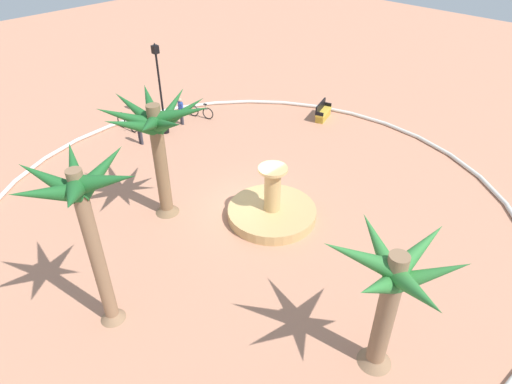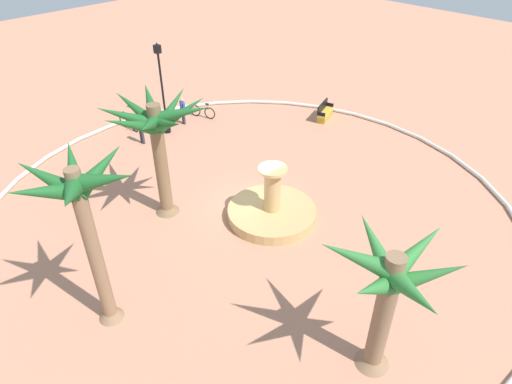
% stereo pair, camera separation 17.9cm
% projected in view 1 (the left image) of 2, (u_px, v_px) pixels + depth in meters
% --- Properties ---
extents(ground_plane, '(80.00, 80.00, 0.00)m').
position_uv_depth(ground_plane, '(249.00, 208.00, 19.58)').
color(ground_plane, tan).
extents(plaza_curb, '(22.64, 22.64, 0.20)m').
position_uv_depth(plaza_curb, '(249.00, 207.00, 19.52)').
color(plaza_curb, silver).
rests_on(plaza_curb, ground).
extents(fountain, '(3.71, 3.71, 2.45)m').
position_uv_depth(fountain, '(272.00, 211.00, 18.89)').
color(fountain, tan).
rests_on(fountain, ground).
extents(palm_tree_near_fountain, '(3.78, 3.60, 4.51)m').
position_uv_depth(palm_tree_near_fountain, '(392.00, 288.00, 11.60)').
color(palm_tree_near_fountain, '#8E6B4C').
rests_on(palm_tree_near_fountain, ground).
extents(palm_tree_by_curb, '(3.43, 3.29, 5.96)m').
position_uv_depth(palm_tree_by_curb, '(83.00, 210.00, 12.17)').
color(palm_tree_by_curb, '#8E6B4C').
rests_on(palm_tree_by_curb, ground).
extents(palm_tree_mid_plaza, '(4.10, 4.28, 5.20)m').
position_uv_depth(palm_tree_mid_plaza, '(156.00, 131.00, 17.16)').
color(palm_tree_mid_plaza, brown).
rests_on(palm_tree_mid_plaza, ground).
extents(bench_west, '(1.68, 0.98, 1.00)m').
position_uv_depth(bench_west, '(323.00, 113.00, 26.72)').
color(bench_west, gold).
rests_on(bench_west, ground).
extents(lamppost, '(0.32, 0.32, 4.53)m').
position_uv_depth(lamppost, '(159.00, 76.00, 25.30)').
color(lamppost, black).
rests_on(lamppost, ground).
extents(trash_bin, '(0.46, 0.46, 0.73)m').
position_uv_depth(trash_bin, '(165.00, 126.00, 25.22)').
color(trash_bin, black).
rests_on(trash_bin, ground).
extents(bicycle_red_frame, '(0.44, 1.72, 0.94)m').
position_uv_depth(bicycle_red_frame, '(127.00, 123.00, 25.51)').
color(bicycle_red_frame, black).
rests_on(bicycle_red_frame, ground).
extents(bicycle_by_lamppost, '(0.69, 1.64, 0.94)m').
position_uv_depth(bicycle_by_lamppost, '(201.00, 112.00, 26.80)').
color(bicycle_by_lamppost, black).
rests_on(bicycle_by_lamppost, ground).
extents(person_cyclist_helmet, '(0.22, 0.53, 1.64)m').
position_uv_depth(person_cyclist_helmet, '(139.00, 128.00, 23.84)').
color(person_cyclist_helmet, '#33333D').
rests_on(person_cyclist_helmet, ground).
extents(person_cyclist_photo, '(0.29, 0.51, 1.59)m').
position_uv_depth(person_cyclist_photo, '(181.00, 110.00, 25.82)').
color(person_cyclist_photo, '#33333D').
rests_on(person_cyclist_photo, ground).
extents(person_pedestrian_stroll, '(0.37, 0.44, 1.63)m').
position_uv_depth(person_pedestrian_stroll, '(80.00, 187.00, 19.29)').
color(person_pedestrian_stroll, '#33333D').
rests_on(person_pedestrian_stroll, ground).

